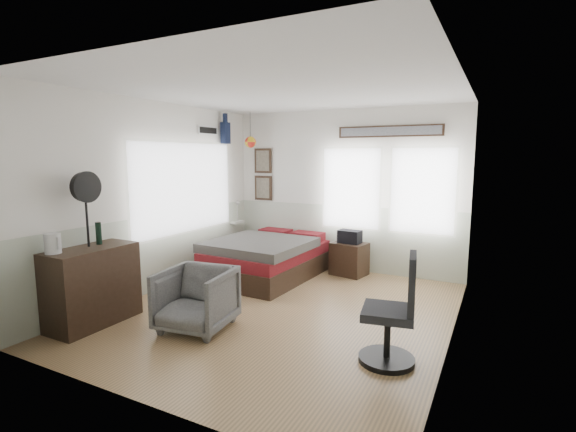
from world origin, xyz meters
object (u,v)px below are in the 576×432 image
Objects in this scene: dresser at (93,286)px; nightstand at (349,259)px; bed at (267,258)px; armchair at (196,299)px; task_chair at (394,319)px.

nightstand is (1.97, 3.29, -0.18)m from dresser.
armchair reaches higher than bed.
dresser is 1.31× the size of armchair.
nightstand is at bearing 106.76° from task_chair.
bed is 2.70m from dresser.
nightstand is at bearing 59.07° from dresser.
dresser is at bearing -104.72° from bed.
armchair is at bearing -94.63° from nightstand.
bed is 1.36m from nightstand.
task_chair reaches higher than bed.
task_chair reaches higher than armchair.
task_chair is (3.31, 0.65, -0.02)m from dresser.
nightstand is (0.81, 2.87, -0.08)m from armchair.
task_chair is at bearing -1.83° from armchair.
armchair is 2.98m from nightstand.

